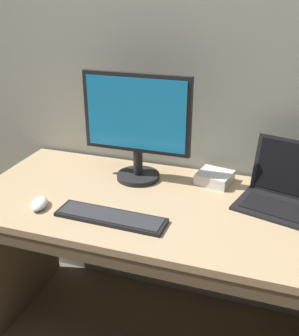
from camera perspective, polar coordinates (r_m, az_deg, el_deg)
back_wall at (r=1.76m, az=6.60°, el=17.32°), size 4.45×0.04×2.60m
desk at (r=1.69m, az=2.34°, el=-11.81°), size 1.58×0.70×0.74m
laptop_black at (r=1.62m, az=18.94°, el=-3.28°), size 0.38×0.34×0.23m
external_monitor at (r=1.67m, az=-1.82°, el=5.93°), size 0.46×0.19×0.46m
wired_keyboard at (r=1.47m, az=-5.54°, el=-6.97°), size 0.41×0.12×0.02m
computer_mouse at (r=1.59m, az=-15.42°, el=-4.90°), size 0.08×0.12×0.03m
external_drive_box at (r=1.75m, az=9.25°, el=-1.36°), size 0.16×0.16×0.05m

